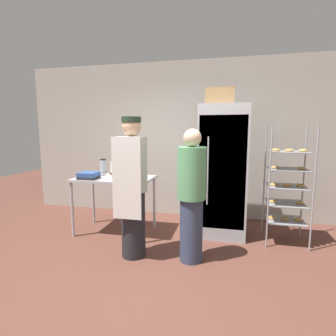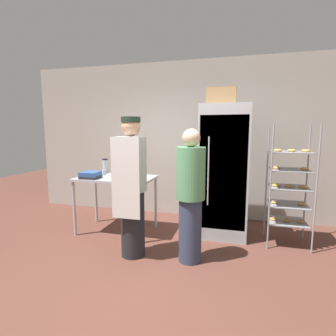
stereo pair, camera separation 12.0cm
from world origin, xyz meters
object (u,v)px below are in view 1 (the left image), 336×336
at_px(blender_pitcher, 103,168).
at_px(person_baker, 132,186).
at_px(baking_rack, 287,186).
at_px(binder_stack, 89,176).
at_px(donut_box, 116,174).
at_px(cardboard_storage_box, 220,97).
at_px(refrigerator, 222,171).
at_px(person_customer, 192,195).

relative_size(blender_pitcher, person_baker, 0.15).
bearing_deg(baking_rack, person_baker, -155.46).
bearing_deg(binder_stack, baking_rack, 7.98).
bearing_deg(donut_box, person_baker, -53.23).
bearing_deg(cardboard_storage_box, refrigerator, -44.31).
bearing_deg(blender_pitcher, person_baker, -45.36).
distance_m(baking_rack, binder_stack, 2.91).
bearing_deg(binder_stack, donut_box, 32.44).
height_order(person_baker, person_customer, person_baker).
relative_size(refrigerator, cardboard_storage_box, 4.57).
height_order(refrigerator, binder_stack, refrigerator).
bearing_deg(person_customer, person_baker, -176.30).
bearing_deg(blender_pitcher, refrigerator, 5.92).
bearing_deg(baking_rack, person_customer, -145.42).
height_order(baking_rack, person_customer, baking_rack).
bearing_deg(blender_pitcher, cardboard_storage_box, 8.28).
height_order(binder_stack, person_customer, person_customer).
xyz_separation_m(refrigerator, donut_box, (-1.62, -0.29, -0.06)).
height_order(donut_box, person_baker, person_baker).
relative_size(refrigerator, person_customer, 1.21).
bearing_deg(person_baker, cardboard_storage_box, 47.08).
bearing_deg(refrigerator, cardboard_storage_box, 135.69).
bearing_deg(refrigerator, donut_box, -169.87).
xyz_separation_m(donut_box, binder_stack, (-0.35, -0.22, 0.00)).
distance_m(blender_pitcher, cardboard_storage_box, 2.14).
bearing_deg(refrigerator, person_baker, -136.72).
xyz_separation_m(binder_stack, person_customer, (1.63, -0.46, -0.10)).
distance_m(donut_box, blender_pitcher, 0.29).
bearing_deg(binder_stack, blender_pitcher, 75.31).
relative_size(donut_box, binder_stack, 1.06).
height_order(blender_pitcher, cardboard_storage_box, cardboard_storage_box).
bearing_deg(binder_stack, person_customer, -15.58).
xyz_separation_m(refrigerator, blender_pitcher, (-1.89, -0.20, 0.02)).
distance_m(baking_rack, person_customer, 1.51).
distance_m(donut_box, person_baker, 0.91).
xyz_separation_m(refrigerator, binder_stack, (-1.97, -0.51, -0.06)).
bearing_deg(baking_rack, refrigerator, 173.21).
bearing_deg(blender_pitcher, donut_box, -19.38).
xyz_separation_m(donut_box, cardboard_storage_box, (1.55, 0.36, 1.18)).
bearing_deg(refrigerator, binder_stack, -165.43).
distance_m(cardboard_storage_box, person_baker, 1.90).
distance_m(baking_rack, blender_pitcher, 2.81).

